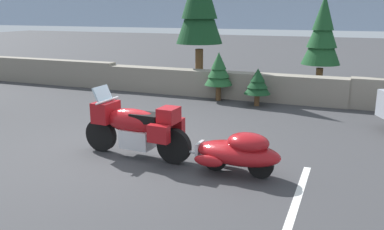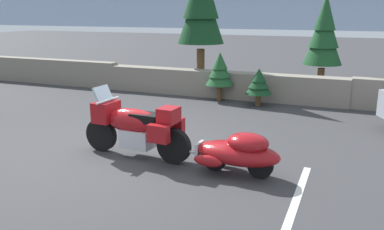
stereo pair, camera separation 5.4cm
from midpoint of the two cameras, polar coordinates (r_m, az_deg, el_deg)
The scene contains 8 objects.
ground_plane at distance 8.42m, azimuth -8.47°, elevation -4.80°, with size 80.00×80.00×0.00m, color #38383A.
stone_guard_wall at distance 13.33m, azimuth 3.22°, elevation 4.46°, with size 24.00×0.58×0.95m.
touring_motorcycle at distance 7.82m, azimuth -8.19°, elevation -1.51°, with size 2.31×0.81×1.33m.
car_shaped_trailer at distance 7.02m, azimuth 6.30°, elevation -5.12°, with size 2.22×0.81×0.76m.
pine_tree_secondary at distance 13.80m, azimuth 17.77°, elevation 10.86°, with size 1.24×1.24×3.28m.
pine_sapling_near at distance 12.72m, azimuth 3.64°, elevation 6.26°, with size 0.87×0.87×1.52m.
pine_sapling_farther at distance 12.13m, azimuth 9.08°, elevation 4.53°, with size 0.79×0.79×1.12m.
parking_stripe_marker at distance 6.04m, azimuth 13.75°, elevation -13.07°, with size 0.12×3.60×0.01m, color silver.
Camera 1 is at (4.04, -6.85, 2.75)m, focal length 37.94 mm.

